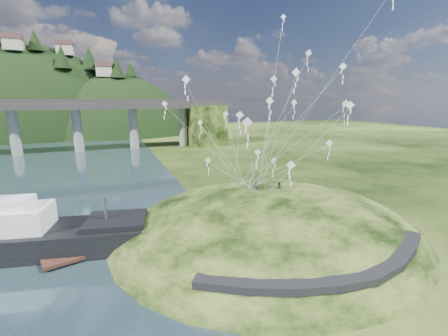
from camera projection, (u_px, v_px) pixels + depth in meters
name	position (u px, v px, depth m)	size (l,w,h in m)	color
ground	(208.00, 253.00, 29.64)	(320.00, 320.00, 0.00)	black
grass_hill	(269.00, 244.00, 34.60)	(36.00, 32.00, 13.00)	black
footpath	(340.00, 269.00, 22.93)	(22.29, 5.84, 0.83)	black
bridge	(36.00, 119.00, 81.90)	(160.00, 11.00, 15.00)	#2D2B2B
far_ridge	(21.00, 153.00, 127.08)	(153.00, 70.00, 94.50)	black
work_barge	(42.00, 234.00, 29.47)	(21.78, 9.71, 7.37)	black
wooden_dock	(118.00, 243.00, 30.62)	(13.60, 5.91, 0.97)	#331C14
kite_flyers	(270.00, 182.00, 33.72)	(3.33, 1.29, 1.64)	#242730
kite_swarm	(278.00, 107.00, 31.54)	(19.66, 16.12, 19.78)	white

